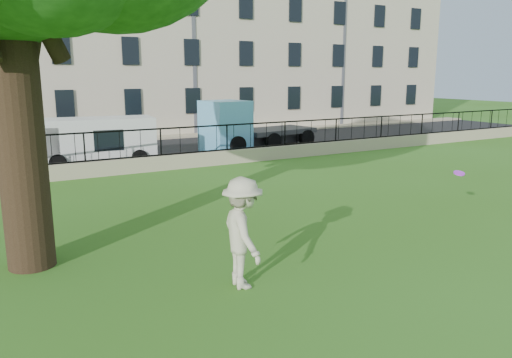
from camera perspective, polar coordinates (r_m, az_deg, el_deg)
ground at (r=10.64m, az=11.34°, el=-9.66°), size 120.00×120.00×0.00m
retaining_wall at (r=20.80m, az=-10.73°, el=1.83°), size 50.00×0.40×0.60m
iron_railing at (r=20.67m, az=-10.82°, el=4.15°), size 50.00×0.05×1.13m
street at (r=25.28m, az=-14.20°, el=2.76°), size 60.00×9.00×0.01m
sidewalk at (r=30.27m, az=-16.88°, el=4.18°), size 60.00×1.40×0.12m
building_row at (r=35.71m, az=-19.71°, el=16.15°), size 56.40×10.40×13.80m
man at (r=9.14m, az=-1.52°, el=-6.18°), size 0.95×1.43×2.06m
frisbee at (r=13.16m, az=22.20°, el=0.63°), size 0.34×0.33×0.12m
white_van at (r=22.61m, az=-17.74°, el=4.10°), size 5.02×2.43×2.03m
blue_truck at (r=26.42m, az=0.21°, el=6.30°), size 6.36×2.97×2.57m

